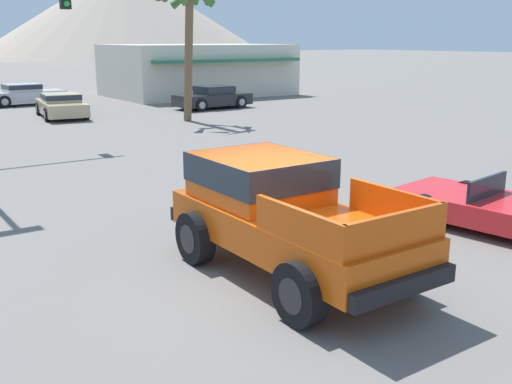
{
  "coord_description": "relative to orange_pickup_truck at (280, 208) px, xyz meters",
  "views": [
    {
      "loc": [
        -5.38,
        -7.12,
        3.65
      ],
      "look_at": [
        0.14,
        0.9,
        1.17
      ],
      "focal_mm": 42.0,
      "sensor_mm": 36.0,
      "label": 1
    }
  ],
  "objects": [
    {
      "name": "parked_car_silver",
      "position": [
        3.1,
        28.61,
        -0.42
      ],
      "size": [
        4.46,
        2.07,
        1.21
      ],
      "rotation": [
        0.0,
        0.0,
        4.77
      ],
      "color": "#B7BABF",
      "rests_on": "ground_plane"
    },
    {
      "name": "palm_tree_tall",
      "position": [
        7.56,
        17.13,
        3.84
      ],
      "size": [
        3.08,
        2.89,
        6.44
      ],
      "color": "brown",
      "rests_on": "ground_plane"
    },
    {
      "name": "ground_plane",
      "position": [
        -0.14,
        -0.23,
        -1.04
      ],
      "size": [
        320.0,
        320.0,
        0.0
      ],
      "primitive_type": "plane",
      "color": "slate"
    },
    {
      "name": "traffic_light_main",
      "position": [
        -0.66,
        14.11,
        3.07
      ],
      "size": [
        3.98,
        0.38,
        5.86
      ],
      "color": "slate",
      "rests_on": "ground_plane"
    },
    {
      "name": "storefront_building",
      "position": [
        14.54,
        28.67,
        0.63
      ],
      "size": [
        11.48,
        8.23,
        3.33
      ],
      "color": "beige",
      "rests_on": "ground_plane"
    },
    {
      "name": "orange_pickup_truck",
      "position": [
        0.0,
        0.0,
        0.0
      ],
      "size": [
        2.26,
        4.74,
        1.81
      ],
      "rotation": [
        0.0,
        0.0,
        0.0
      ],
      "color": "#CC4C0C",
      "rests_on": "ground_plane"
    },
    {
      "name": "parked_car_dark",
      "position": [
        11.14,
        20.98,
        -0.42
      ],
      "size": [
        4.25,
        2.09,
        1.21
      ],
      "rotation": [
        0.0,
        0.0,
        1.63
      ],
      "color": "#232328",
      "rests_on": "ground_plane"
    },
    {
      "name": "red_convertible_car",
      "position": [
        4.87,
        -0.97,
        -0.64
      ],
      "size": [
        2.47,
        4.67,
        1.03
      ],
      "rotation": [
        0.0,
        0.0,
        0.15
      ],
      "color": "red",
      "rests_on": "ground_plane"
    },
    {
      "name": "parked_car_tan",
      "position": [
        3.16,
        21.84,
        -0.44
      ],
      "size": [
        2.4,
        4.65,
        1.15
      ],
      "rotation": [
        0.0,
        0.0,
        6.15
      ],
      "color": "tan",
      "rests_on": "ground_plane"
    }
  ]
}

